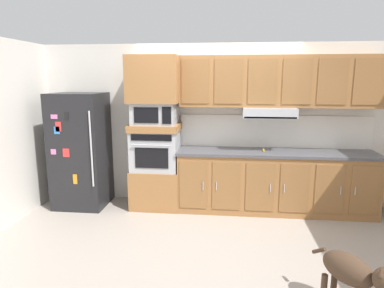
# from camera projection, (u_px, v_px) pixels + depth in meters

# --- Properties ---
(ground_plane) EXTENTS (9.60, 9.60, 0.00)m
(ground_plane) POSITION_uv_depth(u_px,v_px,m) (212.00, 229.00, 4.43)
(ground_plane) COLOR #9E9389
(back_kitchen_wall) EXTENTS (6.20, 0.12, 2.50)m
(back_kitchen_wall) POSITION_uv_depth(u_px,v_px,m) (216.00, 125.00, 5.27)
(back_kitchen_wall) COLOR silver
(back_kitchen_wall) RESTS_ON ground
(side_panel_left) EXTENTS (0.12, 7.10, 2.50)m
(side_panel_left) POSITION_uv_depth(u_px,v_px,m) (6.00, 133.00, 4.49)
(side_panel_left) COLOR silver
(side_panel_left) RESTS_ON ground
(refrigerator) EXTENTS (0.76, 0.73, 1.76)m
(refrigerator) POSITION_uv_depth(u_px,v_px,m) (81.00, 150.00, 5.15)
(refrigerator) COLOR black
(refrigerator) RESTS_ON ground
(oven_base_cabinet) EXTENTS (0.74, 0.62, 0.60)m
(oven_base_cabinet) POSITION_uv_depth(u_px,v_px,m) (157.00, 187.00, 5.20)
(oven_base_cabinet) COLOR #996638
(oven_base_cabinet) RESTS_ON ground
(built_in_oven) EXTENTS (0.70, 0.62, 0.60)m
(built_in_oven) POSITION_uv_depth(u_px,v_px,m) (156.00, 150.00, 5.08)
(built_in_oven) COLOR #A8AAAF
(built_in_oven) RESTS_ON oven_base_cabinet
(appliance_mid_shelf) EXTENTS (0.74, 0.62, 0.10)m
(appliance_mid_shelf) POSITION_uv_depth(u_px,v_px,m) (155.00, 127.00, 5.02)
(appliance_mid_shelf) COLOR #996638
(appliance_mid_shelf) RESTS_ON built_in_oven
(microwave) EXTENTS (0.64, 0.54, 0.32)m
(microwave) POSITION_uv_depth(u_px,v_px,m) (155.00, 113.00, 4.97)
(microwave) COLOR #A8AAAF
(microwave) RESTS_ON appliance_mid_shelf
(appliance_upper_cabinet) EXTENTS (0.74, 0.62, 0.68)m
(appliance_upper_cabinet) POSITION_uv_depth(u_px,v_px,m) (154.00, 79.00, 4.88)
(appliance_upper_cabinet) COLOR #996638
(appliance_upper_cabinet) RESTS_ON microwave
(lower_cabinet_run) EXTENTS (2.86, 0.63, 0.88)m
(lower_cabinet_run) POSITION_uv_depth(u_px,v_px,m) (274.00, 183.00, 4.98)
(lower_cabinet_run) COLOR #996638
(lower_cabinet_run) RESTS_ON ground
(countertop_slab) EXTENTS (2.90, 0.64, 0.04)m
(countertop_slab) POSITION_uv_depth(u_px,v_px,m) (276.00, 153.00, 4.89)
(countertop_slab) COLOR #4C4C51
(countertop_slab) RESTS_ON lower_cabinet_run
(backsplash_panel) EXTENTS (2.90, 0.02, 0.50)m
(backsplash_panel) POSITION_uv_depth(u_px,v_px,m) (274.00, 131.00, 5.12)
(backsplash_panel) COLOR silver
(backsplash_panel) RESTS_ON countertop_slab
(upper_cabinet_with_hood) EXTENTS (2.86, 0.48, 0.88)m
(upper_cabinet_with_hood) POSITION_uv_depth(u_px,v_px,m) (277.00, 84.00, 4.82)
(upper_cabinet_with_hood) COLOR #996638
(upper_cabinet_with_hood) RESTS_ON backsplash_panel
(screwdriver) EXTENTS (0.13, 0.12, 0.03)m
(screwdriver) POSITION_uv_depth(u_px,v_px,m) (264.00, 150.00, 4.89)
(screwdriver) COLOR yellow
(screwdriver) RESTS_ON countertop_slab
(dog) EXTENTS (0.55, 0.71, 0.59)m
(dog) POSITION_uv_depth(u_px,v_px,m) (355.00, 273.00, 2.74)
(dog) COLOR #473323
(dog) RESTS_ON ground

